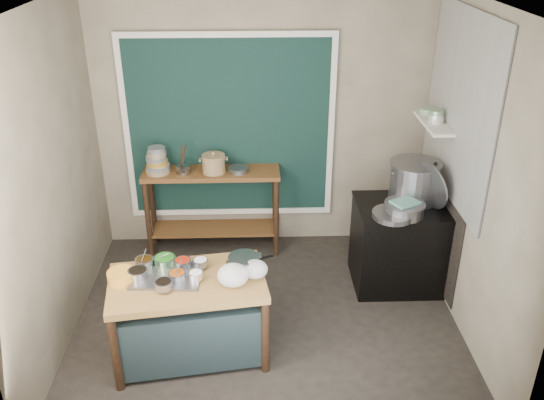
{
  "coord_description": "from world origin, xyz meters",
  "views": [
    {
      "loc": [
        -0.09,
        -4.32,
        3.4
      ],
      "look_at": [
        0.06,
        0.25,
        1.11
      ],
      "focal_mm": 38.0,
      "sensor_mm": 36.0,
      "label": 1
    }
  ],
  "objects_px": {
    "back_counter": "(213,211)",
    "utensil_cup": "(184,169)",
    "condiment_tray": "(167,276)",
    "steamer": "(404,209)",
    "stock_pot": "(414,182)",
    "yellow_basin": "(122,276)",
    "saucepan": "(244,264)",
    "ceramic_crock": "(214,165)",
    "stove_block": "(400,246)",
    "prep_table": "(190,317)"
  },
  "relations": [
    {
      "from": "saucepan",
      "to": "stock_pot",
      "type": "relative_size",
      "value": 0.53
    },
    {
      "from": "condiment_tray",
      "to": "saucepan",
      "type": "distance_m",
      "value": 0.63
    },
    {
      "from": "utensil_cup",
      "to": "stove_block",
      "type": "bearing_deg",
      "value": -17.38
    },
    {
      "from": "stove_block",
      "to": "steamer",
      "type": "relative_size",
      "value": 2.35
    },
    {
      "from": "condiment_tray",
      "to": "steamer",
      "type": "height_order",
      "value": "steamer"
    },
    {
      "from": "steamer",
      "to": "back_counter",
      "type": "bearing_deg",
      "value": 153.33
    },
    {
      "from": "prep_table",
      "to": "steamer",
      "type": "xyz_separation_m",
      "value": [
        1.94,
        0.8,
        0.57
      ]
    },
    {
      "from": "stock_pot",
      "to": "stove_block",
      "type": "bearing_deg",
      "value": -129.47
    },
    {
      "from": "stove_block",
      "to": "ceramic_crock",
      "type": "distance_m",
      "value": 2.08
    },
    {
      "from": "ceramic_crock",
      "to": "steamer",
      "type": "relative_size",
      "value": 0.67
    },
    {
      "from": "saucepan",
      "to": "yellow_basin",
      "type": "bearing_deg",
      "value": 162.15
    },
    {
      "from": "prep_table",
      "to": "saucepan",
      "type": "bearing_deg",
      "value": 4.44
    },
    {
      "from": "saucepan",
      "to": "prep_table",
      "type": "bearing_deg",
      "value": 169.08
    },
    {
      "from": "steamer",
      "to": "stove_block",
      "type": "bearing_deg",
      "value": 73.16
    },
    {
      "from": "condiment_tray",
      "to": "stock_pot",
      "type": "relative_size",
      "value": 1.1
    },
    {
      "from": "prep_table",
      "to": "utensil_cup",
      "type": "xyz_separation_m",
      "value": [
        -0.18,
        1.68,
        0.62
      ]
    },
    {
      "from": "condiment_tray",
      "to": "yellow_basin",
      "type": "height_order",
      "value": "yellow_basin"
    },
    {
      "from": "back_counter",
      "to": "condiment_tray",
      "type": "distance_m",
      "value": 1.73
    },
    {
      "from": "steamer",
      "to": "saucepan",
      "type": "bearing_deg",
      "value": -154.63
    },
    {
      "from": "stock_pot",
      "to": "yellow_basin",
      "type": "bearing_deg",
      "value": -157.0
    },
    {
      "from": "back_counter",
      "to": "saucepan",
      "type": "xyz_separation_m",
      "value": [
        0.36,
        -1.63,
        0.35
      ]
    },
    {
      "from": "prep_table",
      "to": "back_counter",
      "type": "bearing_deg",
      "value": 78.51
    },
    {
      "from": "back_counter",
      "to": "saucepan",
      "type": "relative_size",
      "value": 5.45
    },
    {
      "from": "prep_table",
      "to": "back_counter",
      "type": "distance_m",
      "value": 1.74
    },
    {
      "from": "saucepan",
      "to": "utensil_cup",
      "type": "xyz_separation_m",
      "value": [
        -0.64,
        1.58,
        0.17
      ]
    },
    {
      "from": "condiment_tray",
      "to": "ceramic_crock",
      "type": "distance_m",
      "value": 1.7
    },
    {
      "from": "yellow_basin",
      "to": "ceramic_crock",
      "type": "height_order",
      "value": "ceramic_crock"
    },
    {
      "from": "back_counter",
      "to": "condiment_tray",
      "type": "xyz_separation_m",
      "value": [
        -0.26,
        -1.68,
        0.29
      ]
    },
    {
      "from": "prep_table",
      "to": "utensil_cup",
      "type": "bearing_deg",
      "value": 88.02
    },
    {
      "from": "back_counter",
      "to": "utensil_cup",
      "type": "xyz_separation_m",
      "value": [
        -0.28,
        -0.05,
        0.52
      ]
    },
    {
      "from": "back_counter",
      "to": "utensil_cup",
      "type": "distance_m",
      "value": 0.6
    },
    {
      "from": "back_counter",
      "to": "ceramic_crock",
      "type": "bearing_deg",
      "value": -46.1
    },
    {
      "from": "back_counter",
      "to": "utensil_cup",
      "type": "height_order",
      "value": "utensil_cup"
    },
    {
      "from": "prep_table",
      "to": "ceramic_crock",
      "type": "height_order",
      "value": "ceramic_crock"
    },
    {
      "from": "stove_block",
      "to": "saucepan",
      "type": "height_order",
      "value": "saucepan"
    },
    {
      "from": "utensil_cup",
      "to": "stock_pot",
      "type": "bearing_deg",
      "value": -14.04
    },
    {
      "from": "back_counter",
      "to": "stock_pot",
      "type": "distance_m",
      "value": 2.17
    },
    {
      "from": "steamer",
      "to": "condiment_tray",
      "type": "bearing_deg",
      "value": -160.22
    },
    {
      "from": "stock_pot",
      "to": "steamer",
      "type": "relative_size",
      "value": 1.31
    },
    {
      "from": "ceramic_crock",
      "to": "stock_pot",
      "type": "distance_m",
      "value": 2.04
    },
    {
      "from": "saucepan",
      "to": "back_counter",
      "type": "bearing_deg",
      "value": 78.98
    },
    {
      "from": "yellow_basin",
      "to": "saucepan",
      "type": "height_order",
      "value": "saucepan"
    },
    {
      "from": "saucepan",
      "to": "utensil_cup",
      "type": "height_order",
      "value": "utensil_cup"
    },
    {
      "from": "back_counter",
      "to": "steamer",
      "type": "relative_size",
      "value": 3.78
    },
    {
      "from": "yellow_basin",
      "to": "steamer",
      "type": "distance_m",
      "value": 2.59
    },
    {
      "from": "prep_table",
      "to": "ceramic_crock",
      "type": "relative_size",
      "value": 4.84
    },
    {
      "from": "utensil_cup",
      "to": "ceramic_crock",
      "type": "distance_m",
      "value": 0.32
    },
    {
      "from": "yellow_basin",
      "to": "prep_table",
      "type": "bearing_deg",
      "value": -0.64
    },
    {
      "from": "yellow_basin",
      "to": "utensil_cup",
      "type": "relative_size",
      "value": 1.44
    },
    {
      "from": "prep_table",
      "to": "steamer",
      "type": "distance_m",
      "value": 2.18
    }
  ]
}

